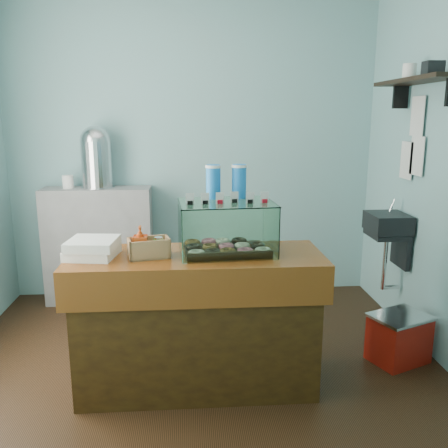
{
  "coord_description": "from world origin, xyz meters",
  "views": [
    {
      "loc": [
        -0.04,
        -3.12,
        1.75
      ],
      "look_at": [
        0.18,
        -0.15,
        1.07
      ],
      "focal_mm": 38.0,
      "sensor_mm": 36.0,
      "label": 1
    }
  ],
  "objects": [
    {
      "name": "counter",
      "position": [
        0.0,
        -0.25,
        0.46
      ],
      "size": [
        1.6,
        0.6,
        0.9
      ],
      "color": "#482D0E",
      "rests_on": "ground"
    },
    {
      "name": "pastry_boxes",
      "position": [
        -0.64,
        -0.25,
        0.96
      ],
      "size": [
        0.33,
        0.33,
        0.11
      ],
      "rotation": [
        0.0,
        0.0,
        -0.16
      ],
      "color": "white",
      "rests_on": "counter"
    },
    {
      "name": "display_case",
      "position": [
        0.19,
        -0.17,
        1.07
      ],
      "size": [
        0.62,
        0.48,
        0.54
      ],
      "rotation": [
        0.0,
        0.0,
        0.07
      ],
      "color": "#371B10",
      "rests_on": "counter"
    },
    {
      "name": "room_shell",
      "position": [
        0.03,
        0.01,
        1.71
      ],
      "size": [
        3.54,
        3.04,
        2.82
      ],
      "color": "#86BDC3",
      "rests_on": "ground"
    },
    {
      "name": "condiment_crate",
      "position": [
        -0.3,
        -0.29,
        0.97
      ],
      "size": [
        0.28,
        0.2,
        0.2
      ],
      "rotation": [
        0.0,
        0.0,
        0.22
      ],
      "color": "tan",
      "rests_on": "counter"
    },
    {
      "name": "red_cooler",
      "position": [
        1.46,
        -0.05,
        0.18
      ],
      "size": [
        0.49,
        0.44,
        0.35
      ],
      "rotation": [
        0.0,
        0.0,
        0.4
      ],
      "color": "#AE190D",
      "rests_on": "ground"
    },
    {
      "name": "coffee_urn",
      "position": [
        -0.88,
        1.34,
        1.4
      ],
      "size": [
        0.31,
        0.31,
        0.57
      ],
      "color": "silver",
      "rests_on": "back_shelf"
    },
    {
      "name": "ground",
      "position": [
        0.0,
        0.0,
        0.0
      ],
      "size": [
        3.5,
        3.5,
        0.0
      ],
      "primitive_type": "plane",
      "color": "black",
      "rests_on": "ground"
    },
    {
      "name": "back_shelf",
      "position": [
        -0.9,
        1.32,
        0.55
      ],
      "size": [
        1.0,
        0.32,
        1.1
      ],
      "primitive_type": "cube",
      "color": "gray",
      "rests_on": "ground"
    }
  ]
}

